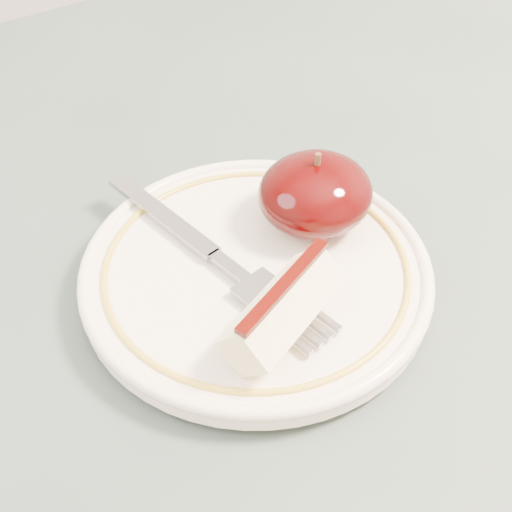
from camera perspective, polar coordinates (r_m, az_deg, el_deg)
table at (r=0.53m, az=3.01°, el=-8.05°), size 0.90×0.90×0.75m
plate at (r=0.44m, az=-0.00°, el=-1.30°), size 0.22×0.22×0.02m
apple_half at (r=0.46m, az=4.76°, el=5.00°), size 0.08×0.07×0.05m
apple_wedge at (r=0.39m, az=2.19°, el=-4.21°), size 0.09×0.06×0.04m
fork at (r=0.44m, az=-3.28°, el=0.02°), size 0.05×0.20×0.00m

